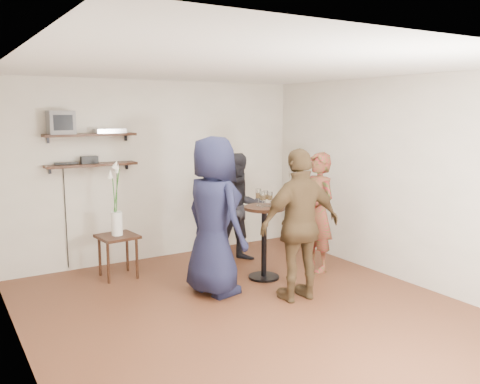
{
  "coord_description": "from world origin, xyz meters",
  "views": [
    {
      "loc": [
        -2.83,
        -4.45,
        2.16
      ],
      "look_at": [
        0.13,
        0.4,
        1.26
      ],
      "focal_mm": 38.0,
      "sensor_mm": 36.0,
      "label": 1
    }
  ],
  "objects_px": {
    "side_table": "(118,242)",
    "person_brown": "(300,225)",
    "person_plaid": "(318,212)",
    "crt_monitor": "(61,122)",
    "dvd_deck": "(110,131)",
    "drinks_table": "(264,232)",
    "radio": "(89,160)",
    "person_dark": "(239,208)",
    "person_navy": "(214,216)"
  },
  "relations": [
    {
      "from": "drinks_table",
      "to": "person_navy",
      "type": "xyz_separation_m",
      "value": [
        -0.81,
        -0.14,
        0.33
      ]
    },
    {
      "from": "radio",
      "to": "side_table",
      "type": "distance_m",
      "value": 1.17
    },
    {
      "from": "crt_monitor",
      "to": "drinks_table",
      "type": "height_order",
      "value": "crt_monitor"
    },
    {
      "from": "radio",
      "to": "side_table",
      "type": "xyz_separation_m",
      "value": [
        0.19,
        -0.5,
        -1.05
      ]
    },
    {
      "from": "crt_monitor",
      "to": "dvd_deck",
      "type": "relative_size",
      "value": 0.8
    },
    {
      "from": "person_brown",
      "to": "person_dark",
      "type": "bearing_deg",
      "value": -92.17
    },
    {
      "from": "person_dark",
      "to": "dvd_deck",
      "type": "bearing_deg",
      "value": 164.79
    },
    {
      "from": "side_table",
      "to": "person_plaid",
      "type": "distance_m",
      "value": 2.69
    },
    {
      "from": "radio",
      "to": "dvd_deck",
      "type": "bearing_deg",
      "value": 0.0
    },
    {
      "from": "radio",
      "to": "person_brown",
      "type": "height_order",
      "value": "person_brown"
    },
    {
      "from": "crt_monitor",
      "to": "drinks_table",
      "type": "relative_size",
      "value": 0.34
    },
    {
      "from": "dvd_deck",
      "to": "radio",
      "type": "relative_size",
      "value": 1.82
    },
    {
      "from": "person_dark",
      "to": "person_plaid",
      "type": "bearing_deg",
      "value": -43.41
    },
    {
      "from": "dvd_deck",
      "to": "drinks_table",
      "type": "distance_m",
      "value": 2.5
    },
    {
      "from": "side_table",
      "to": "person_navy",
      "type": "bearing_deg",
      "value": -55.99
    },
    {
      "from": "side_table",
      "to": "person_navy",
      "type": "height_order",
      "value": "person_navy"
    },
    {
      "from": "dvd_deck",
      "to": "person_plaid",
      "type": "bearing_deg",
      "value": -34.69
    },
    {
      "from": "radio",
      "to": "person_brown",
      "type": "relative_size",
      "value": 0.13
    },
    {
      "from": "drinks_table",
      "to": "person_dark",
      "type": "bearing_deg",
      "value": 81.46
    },
    {
      "from": "dvd_deck",
      "to": "person_plaid",
      "type": "xyz_separation_m",
      "value": [
        2.32,
        -1.61,
        -1.09
      ]
    },
    {
      "from": "person_brown",
      "to": "radio",
      "type": "bearing_deg",
      "value": -49.46
    },
    {
      "from": "dvd_deck",
      "to": "drinks_table",
      "type": "height_order",
      "value": "dvd_deck"
    },
    {
      "from": "person_brown",
      "to": "dvd_deck",
      "type": "bearing_deg",
      "value": -54.34
    },
    {
      "from": "person_brown",
      "to": "crt_monitor",
      "type": "bearing_deg",
      "value": -44.4
    },
    {
      "from": "person_plaid",
      "to": "radio",
      "type": "bearing_deg",
      "value": -116.24
    },
    {
      "from": "dvd_deck",
      "to": "person_dark",
      "type": "height_order",
      "value": "dvd_deck"
    },
    {
      "from": "radio",
      "to": "side_table",
      "type": "bearing_deg",
      "value": -69.54
    },
    {
      "from": "side_table",
      "to": "person_brown",
      "type": "distance_m",
      "value": 2.45
    },
    {
      "from": "side_table",
      "to": "crt_monitor",
      "type": "bearing_deg",
      "value": 136.83
    },
    {
      "from": "crt_monitor",
      "to": "person_brown",
      "type": "bearing_deg",
      "value": -48.59
    },
    {
      "from": "person_plaid",
      "to": "person_brown",
      "type": "relative_size",
      "value": 0.92
    },
    {
      "from": "drinks_table",
      "to": "person_navy",
      "type": "height_order",
      "value": "person_navy"
    },
    {
      "from": "crt_monitor",
      "to": "side_table",
      "type": "xyz_separation_m",
      "value": [
        0.53,
        -0.5,
        -1.55
      ]
    },
    {
      "from": "person_navy",
      "to": "person_brown",
      "type": "relative_size",
      "value": 1.07
    },
    {
      "from": "side_table",
      "to": "drinks_table",
      "type": "relative_size",
      "value": 0.59
    },
    {
      "from": "drinks_table",
      "to": "person_navy",
      "type": "distance_m",
      "value": 0.89
    },
    {
      "from": "dvd_deck",
      "to": "person_dark",
      "type": "xyz_separation_m",
      "value": [
        1.62,
        -0.71,
        -1.11
      ]
    },
    {
      "from": "side_table",
      "to": "drinks_table",
      "type": "xyz_separation_m",
      "value": [
        1.61,
        -1.03,
        0.14
      ]
    },
    {
      "from": "side_table",
      "to": "person_brown",
      "type": "relative_size",
      "value": 0.32
    },
    {
      "from": "crt_monitor",
      "to": "person_dark",
      "type": "relative_size",
      "value": 0.2
    },
    {
      "from": "person_navy",
      "to": "person_brown",
      "type": "bearing_deg",
      "value": -142.06
    },
    {
      "from": "person_plaid",
      "to": "person_navy",
      "type": "bearing_deg",
      "value": -82.36
    },
    {
      "from": "radio",
      "to": "person_dark",
      "type": "xyz_separation_m",
      "value": [
        1.92,
        -0.71,
        -0.73
      ]
    },
    {
      "from": "crt_monitor",
      "to": "person_brown",
      "type": "height_order",
      "value": "crt_monitor"
    },
    {
      "from": "radio",
      "to": "drinks_table",
      "type": "height_order",
      "value": "radio"
    },
    {
      "from": "person_navy",
      "to": "person_dark",
      "type": "bearing_deg",
      "value": -54.23
    },
    {
      "from": "person_plaid",
      "to": "person_navy",
      "type": "xyz_separation_m",
      "value": [
        -1.64,
        -0.07,
        0.13
      ]
    },
    {
      "from": "side_table",
      "to": "person_dark",
      "type": "height_order",
      "value": "person_dark"
    },
    {
      "from": "side_table",
      "to": "person_dark",
      "type": "relative_size",
      "value": 0.36
    },
    {
      "from": "drinks_table",
      "to": "person_brown",
      "type": "xyz_separation_m",
      "value": [
        -0.06,
        -0.82,
        0.26
      ]
    }
  ]
}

